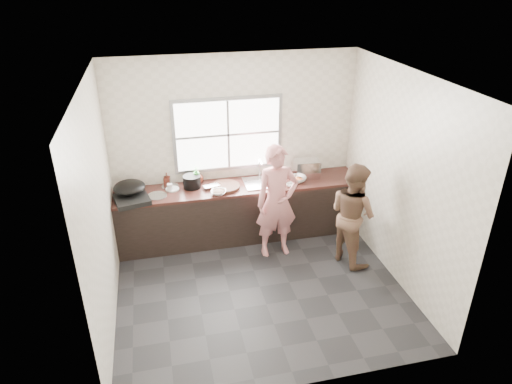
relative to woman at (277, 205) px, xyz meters
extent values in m
cube|color=#252527|center=(-0.42, -0.74, -0.77)|extent=(3.60, 3.20, 0.01)
cube|color=silver|center=(-0.42, -0.74, 1.94)|extent=(3.60, 3.20, 0.01)
cube|color=beige|center=(-0.42, 0.87, 0.59)|extent=(3.60, 0.01, 2.70)
cube|color=beige|center=(-2.22, -0.74, 0.59)|extent=(0.01, 3.20, 2.70)
cube|color=silver|center=(1.39, -0.74, 0.59)|extent=(0.01, 3.20, 2.70)
cube|color=silver|center=(-0.42, -2.34, 0.59)|extent=(3.60, 0.01, 2.70)
cube|color=black|center=(-0.42, 0.55, -0.35)|extent=(3.60, 0.62, 0.82)
cube|color=#3A1D17|center=(-0.42, 0.55, 0.08)|extent=(3.60, 0.64, 0.04)
cube|color=silver|center=(-0.07, 0.55, 0.10)|extent=(0.55, 0.45, 0.02)
cylinder|color=silver|center=(-0.07, 0.75, 0.25)|extent=(0.02, 0.02, 0.30)
cube|color=#9EA0A5|center=(-0.52, 0.85, 0.79)|extent=(1.60, 0.05, 1.10)
cube|color=white|center=(-0.52, 0.83, 0.79)|extent=(1.50, 0.01, 1.00)
imported|color=#DA8384|center=(0.00, 0.00, 0.00)|extent=(0.57, 0.39, 1.53)
imported|color=brown|center=(0.96, -0.40, -0.04)|extent=(0.76, 0.85, 1.46)
cylinder|color=#331C13|center=(-0.63, 0.51, 0.12)|extent=(0.52, 0.52, 0.04)
cube|color=silver|center=(-0.83, 0.54, 0.14)|extent=(0.25, 0.16, 0.01)
imported|color=white|center=(-0.76, 0.34, 0.12)|extent=(0.26, 0.26, 0.05)
imported|color=silver|center=(0.46, 0.48, 0.13)|extent=(0.24, 0.24, 0.06)
imported|color=silver|center=(0.31, 0.34, 0.12)|extent=(0.22, 0.22, 0.06)
cylinder|color=black|center=(-1.10, 0.64, 0.19)|extent=(0.33, 0.33, 0.18)
cylinder|color=silver|center=(-1.38, 0.63, 0.10)|extent=(0.23, 0.23, 0.02)
imported|color=#2E8D31|center=(-1.02, 0.71, 0.23)|extent=(0.13, 0.13, 0.27)
imported|color=#431710|center=(-1.44, 0.78, 0.19)|extent=(0.10, 0.10, 0.18)
imported|color=#4B1C12|center=(-0.99, 0.78, 0.18)|extent=(0.15, 0.15, 0.17)
cylinder|color=silver|center=(-1.42, 0.60, 0.15)|extent=(0.09, 0.09, 0.11)
cube|color=black|center=(-1.94, 0.38, 0.13)|extent=(0.53, 0.53, 0.07)
ellipsoid|color=black|center=(-1.97, 0.54, 0.24)|extent=(0.46, 0.46, 0.16)
cube|color=silver|center=(0.63, 0.61, 0.23)|extent=(0.38, 0.28, 0.27)
cylinder|color=silver|center=(-1.60, 0.47, 0.10)|extent=(0.29, 0.29, 0.01)
cylinder|color=silver|center=(-1.41, 0.73, 0.10)|extent=(0.29, 0.29, 0.01)
camera|label=1|loc=(-1.53, -5.35, 2.99)|focal=32.00mm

